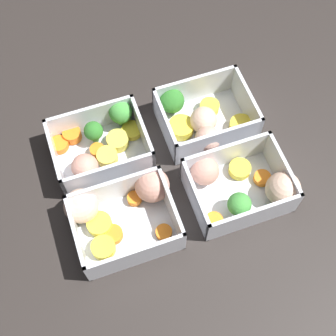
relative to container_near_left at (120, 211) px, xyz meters
name	(u,v)px	position (x,y,z in m)	size (l,w,h in m)	color
ground_plane	(168,174)	(0.08, 0.04, -0.02)	(4.00, 4.00, 0.00)	#282321
container_near_left	(120,211)	(0.00, 0.00, 0.00)	(0.17, 0.13, 0.06)	silver
container_near_right	(245,187)	(0.18, -0.02, 0.00)	(0.16, 0.13, 0.06)	silver
container_far_left	(100,145)	(0.00, 0.11, 0.00)	(0.15, 0.11, 0.06)	silver
container_far_right	(201,119)	(0.16, 0.10, 0.00)	(0.14, 0.12, 0.06)	silver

